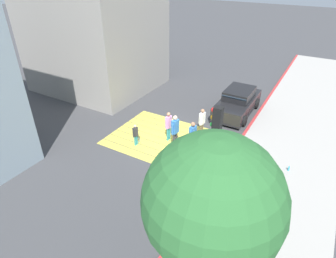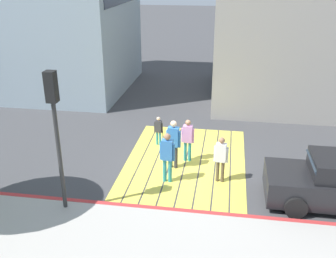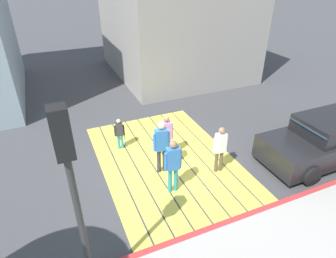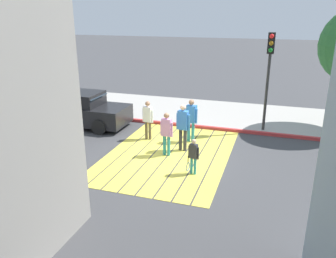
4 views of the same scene
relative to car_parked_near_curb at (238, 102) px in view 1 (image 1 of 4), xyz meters
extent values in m
plane|color=#424244|center=(2.00, 4.88, -0.73)|extent=(120.00, 120.00, 0.00)
cube|color=#EAD64C|center=(2.00, 2.96, -0.73)|extent=(6.40, 0.50, 0.01)
cube|color=#EAD64C|center=(2.00, 3.51, -0.73)|extent=(6.40, 0.50, 0.01)
cube|color=#EAD64C|center=(2.00, 4.06, -0.73)|extent=(6.40, 0.50, 0.01)
cube|color=#EAD64C|center=(2.00, 4.61, -0.73)|extent=(6.40, 0.50, 0.01)
cube|color=#EAD64C|center=(2.00, 5.16, -0.73)|extent=(6.40, 0.50, 0.01)
cube|color=#EAD64C|center=(2.00, 5.71, -0.73)|extent=(6.40, 0.50, 0.01)
cube|color=#EAD64C|center=(2.00, 6.26, -0.73)|extent=(6.40, 0.50, 0.01)
cube|color=#EAD64C|center=(2.00, 6.81, -0.73)|extent=(6.40, 0.50, 0.01)
cube|color=#ADA8A0|center=(-3.60, 4.88, -0.67)|extent=(4.80, 40.00, 0.12)
cube|color=#BC3333|center=(-1.25, 4.88, -0.67)|extent=(0.16, 40.00, 0.13)
cube|color=gray|center=(10.50, 0.72, 3.00)|extent=(8.00, 7.00, 7.48)
cube|color=#232B38|center=(10.50, -2.80, 3.38)|extent=(6.80, 0.03, 0.70)
cube|color=black|center=(0.00, 0.03, -0.14)|extent=(1.81, 4.31, 0.80)
cube|color=black|center=(0.00, -0.12, 0.54)|extent=(1.54, 2.07, 0.60)
cube|color=#1E2833|center=(0.00, 0.80, 0.48)|extent=(1.48, 0.33, 0.49)
cylinder|color=black|center=(0.88, 1.36, -0.40)|extent=(0.22, 0.66, 0.66)
cylinder|color=black|center=(-0.89, 1.36, -0.40)|extent=(0.22, 0.66, 0.66)
cylinder|color=black|center=(0.89, -1.30, -0.40)|extent=(0.22, 0.66, 0.66)
cylinder|color=black|center=(-0.88, -1.31, -0.40)|extent=(0.22, 0.66, 0.66)
cylinder|color=#2D2D2D|center=(-1.60, 8.06, 0.97)|extent=(0.12, 0.12, 3.40)
cube|color=black|center=(-1.60, 8.06, 3.09)|extent=(0.28, 0.28, 0.84)
sphere|color=#FF2323|center=(-1.44, 8.06, 3.37)|extent=(0.18, 0.18, 0.18)
sphere|color=#956310|center=(-1.44, 8.06, 3.10)|extent=(0.18, 0.18, 0.18)
sphere|color=#188429|center=(-1.44, 8.06, 2.83)|extent=(0.18, 0.18, 0.18)
sphere|color=#2D6B33|center=(-2.87, 11.50, 2.99)|extent=(3.20, 3.20, 3.20)
sphere|color=#2D6B33|center=(-2.27, 11.20, 2.59)|extent=(1.92, 1.92, 1.92)
cylinder|color=#33A5BF|center=(-3.93, 4.51, -0.50)|extent=(0.07, 0.07, 0.22)
cylinder|color=#333338|center=(1.51, 5.36, -0.30)|extent=(0.13, 0.13, 0.86)
cylinder|color=#333338|center=(1.49, 5.17, -0.30)|extent=(0.13, 0.13, 0.86)
cube|color=#3372BF|center=(1.50, 5.27, 0.48)|extent=(0.27, 0.40, 0.72)
sphere|color=beige|center=(1.50, 5.27, 0.97)|extent=(0.22, 0.22, 0.22)
cylinder|color=#3372BF|center=(1.53, 5.48, 0.41)|extent=(0.09, 0.09, 0.61)
cylinder|color=#3372BF|center=(1.48, 5.05, 0.41)|extent=(0.09, 0.09, 0.61)
cylinder|color=teal|center=(0.51, 5.42, -0.32)|extent=(0.13, 0.13, 0.83)
cylinder|color=teal|center=(0.50, 5.23, -0.32)|extent=(0.13, 0.13, 0.83)
cube|color=#3372BF|center=(0.51, 5.33, 0.45)|extent=(0.26, 0.38, 0.70)
sphere|color=#9E7051|center=(0.51, 5.33, 0.92)|extent=(0.22, 0.22, 0.22)
cylinder|color=#3372BF|center=(0.52, 5.54, 0.38)|extent=(0.09, 0.09, 0.59)
cylinder|color=#3372BF|center=(0.49, 5.11, 0.38)|extent=(0.09, 0.09, 0.59)
cylinder|color=teal|center=(2.13, 4.92, -0.35)|extent=(0.12, 0.12, 0.77)
cylinder|color=teal|center=(2.12, 4.75, -0.35)|extent=(0.12, 0.12, 0.77)
cube|color=#D18CC6|center=(2.13, 4.83, 0.36)|extent=(0.22, 0.35, 0.64)
sphere|color=#9E7051|center=(2.13, 4.83, 0.80)|extent=(0.20, 0.20, 0.20)
cylinder|color=#D18CC6|center=(2.14, 5.03, 0.29)|extent=(0.08, 0.08, 0.55)
cylinder|color=#D18CC6|center=(2.12, 4.63, 0.29)|extent=(0.08, 0.08, 0.55)
cylinder|color=brown|center=(0.80, 3.67, -0.35)|extent=(0.12, 0.12, 0.77)
cylinder|color=brown|center=(0.78, 3.50, -0.35)|extent=(0.12, 0.12, 0.77)
cube|color=white|center=(0.79, 3.58, 0.35)|extent=(0.25, 0.36, 0.64)
sphere|color=#9E7051|center=(0.79, 3.58, 0.79)|extent=(0.20, 0.20, 0.20)
cylinder|color=white|center=(0.81, 3.78, 0.29)|extent=(0.08, 0.08, 0.54)
cylinder|color=white|center=(0.77, 3.39, 0.29)|extent=(0.08, 0.08, 0.54)
cylinder|color=teal|center=(3.33, 6.20, -0.45)|extent=(0.09, 0.09, 0.57)
cylinder|color=teal|center=(3.31, 6.08, -0.45)|extent=(0.09, 0.09, 0.57)
cube|color=#333338|center=(3.32, 6.14, 0.08)|extent=(0.19, 0.27, 0.48)
sphere|color=beige|center=(3.32, 6.14, 0.41)|extent=(0.15, 0.15, 0.15)
cylinder|color=#333338|center=(3.34, 6.29, 0.03)|extent=(0.06, 0.06, 0.41)
cylinder|color=#333338|center=(3.29, 5.98, 0.03)|extent=(0.06, 0.06, 0.41)
cylinder|color=black|center=(3.32, 5.96, -0.25)|extent=(0.03, 0.03, 0.28)
torus|color=blue|center=(3.32, 5.96, -0.50)|extent=(0.28, 0.07, 0.28)
camera|label=1|loc=(-4.31, 15.94, 7.54)|focal=30.42mm
camera|label=2|loc=(-10.79, 3.50, 6.02)|focal=41.71mm
camera|label=3|loc=(-5.48, 8.07, 5.23)|focal=31.04mm
camera|label=4|loc=(13.03, 8.46, 4.27)|focal=36.15mm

